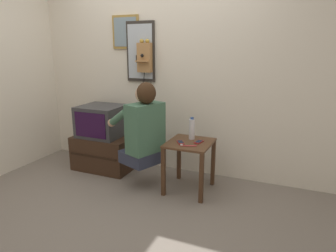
# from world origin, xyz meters

# --- Properties ---
(ground_plane) EXTENTS (14.00, 14.00, 0.00)m
(ground_plane) POSITION_xyz_m (0.00, 0.00, 0.00)
(ground_plane) COLOR slate
(wall_back) EXTENTS (6.80, 0.05, 2.55)m
(wall_back) POSITION_xyz_m (0.00, 1.13, 1.27)
(wall_back) COLOR silver
(wall_back) RESTS_ON ground_plane
(side_table) EXTENTS (0.46, 0.51, 0.55)m
(side_table) POSITION_xyz_m (0.54, 0.60, 0.43)
(side_table) COLOR #51331E
(side_table) RESTS_ON ground_plane
(person) EXTENTS (0.63, 0.56, 0.90)m
(person) POSITION_xyz_m (0.06, 0.48, 0.69)
(person) COLOR #2D3347
(person) RESTS_ON ground_plane
(tv_stand) EXTENTS (0.74, 0.54, 0.43)m
(tv_stand) POSITION_xyz_m (-0.66, 0.79, 0.22)
(tv_stand) COLOR #382316
(tv_stand) RESTS_ON ground_plane
(television) EXTENTS (0.53, 0.49, 0.39)m
(television) POSITION_xyz_m (-0.69, 0.77, 0.63)
(television) COLOR #38383A
(television) RESTS_ON tv_stand
(wall_phone_antique) EXTENTS (0.21, 0.19, 0.77)m
(wall_phone_antique) POSITION_xyz_m (-0.20, 1.05, 1.41)
(wall_phone_antique) COLOR #AD7A47
(framed_picture) EXTENTS (0.36, 0.03, 0.40)m
(framed_picture) POSITION_xyz_m (-0.49, 1.09, 1.71)
(framed_picture) COLOR olive
(wall_mirror) EXTENTS (0.38, 0.03, 0.73)m
(wall_mirror) POSITION_xyz_m (-0.28, 1.09, 1.47)
(wall_mirror) COLOR #2D2823
(cell_phone_held) EXTENTS (0.12, 0.14, 0.01)m
(cell_phone_held) POSITION_xyz_m (0.46, 0.54, 0.56)
(cell_phone_held) COLOR maroon
(cell_phone_held) RESTS_ON side_table
(cell_phone_spare) EXTENTS (0.08, 0.13, 0.01)m
(cell_phone_spare) POSITION_xyz_m (0.64, 0.63, 0.56)
(cell_phone_spare) COLOR maroon
(cell_phone_spare) RESTS_ON side_table
(water_bottle) EXTENTS (0.07, 0.07, 0.25)m
(water_bottle) POSITION_xyz_m (0.53, 0.72, 0.67)
(water_bottle) COLOR silver
(water_bottle) RESTS_ON side_table
(toothbrush) EXTENTS (0.16, 0.07, 0.02)m
(toothbrush) POSITION_xyz_m (0.57, 0.46, 0.56)
(toothbrush) COLOR #D83F4C
(toothbrush) RESTS_ON side_table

